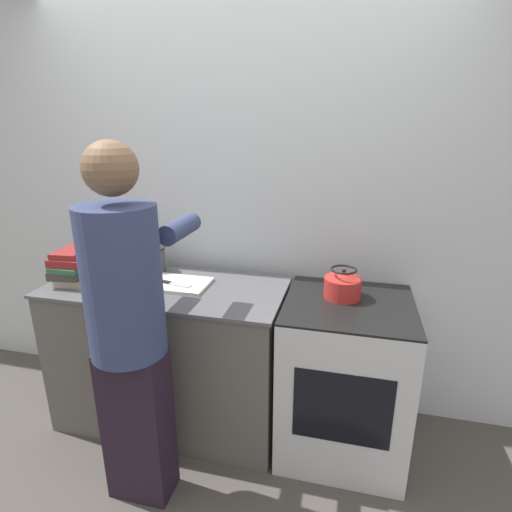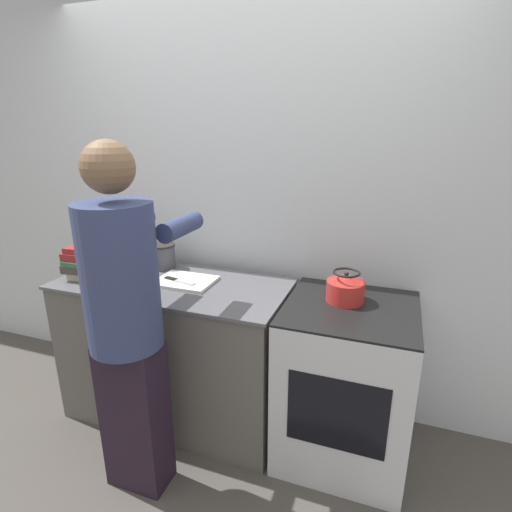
{
  "view_description": "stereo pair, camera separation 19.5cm",
  "coord_description": "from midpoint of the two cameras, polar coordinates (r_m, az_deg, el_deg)",
  "views": [
    {
      "loc": [
        0.66,
        -1.64,
        1.77
      ],
      "look_at": [
        0.21,
        0.22,
        1.15
      ],
      "focal_mm": 28.0,
      "sensor_mm": 36.0,
      "label": 1
    },
    {
      "loc": [
        0.85,
        -1.58,
        1.77
      ],
      "look_at": [
        0.21,
        0.22,
        1.15
      ],
      "focal_mm": 28.0,
      "sensor_mm": 36.0,
      "label": 2
    }
  ],
  "objects": [
    {
      "name": "ground_plane",
      "position": [
        2.51,
        -4.39,
        -26.95
      ],
      "size": [
        12.0,
        12.0,
        0.0
      ],
      "primitive_type": "plane",
      "color": "#4C4742"
    },
    {
      "name": "wall_back",
      "position": [
        2.5,
        1.68,
        7.12
      ],
      "size": [
        8.0,
        0.05,
        2.6
      ],
      "color": "silver",
      "rests_on": "ground_plane"
    },
    {
      "name": "counter",
      "position": [
        2.58,
        -9.05,
        -13.08
      ],
      "size": [
        1.37,
        0.64,
        0.9
      ],
      "color": "#5B5651",
      "rests_on": "ground_plane"
    },
    {
      "name": "oven",
      "position": [
        2.35,
        15.08,
        -17.01
      ],
      "size": [
        0.67,
        0.66,
        0.89
      ],
      "color": "silver",
      "rests_on": "ground_plane"
    },
    {
      "name": "person",
      "position": [
        1.91,
        -15.27,
        -8.41
      ],
      "size": [
        0.38,
        0.62,
        1.72
      ],
      "color": "black",
      "rests_on": "ground_plane"
    },
    {
      "name": "cutting_board",
      "position": [
        2.36,
        -7.75,
        -3.63
      ],
      "size": [
        0.33,
        0.26,
        0.02
      ],
      "color": "silver",
      "rests_on": "counter"
    },
    {
      "name": "knife",
      "position": [
        2.34,
        -8.64,
        -3.53
      ],
      "size": [
        0.22,
        0.08,
        0.01
      ],
      "rotation": [
        0.0,
        0.0,
        -0.21
      ],
      "color": "silver",
      "rests_on": "cutting_board"
    },
    {
      "name": "kettle",
      "position": [
        2.16,
        15.22,
        -4.58
      ],
      "size": [
        0.2,
        0.2,
        0.16
      ],
      "color": "red",
      "rests_on": "oven"
    },
    {
      "name": "bowl_prep",
      "position": [
        2.52,
        -15.35,
        -2.19
      ],
      "size": [
        0.16,
        0.16,
        0.06
      ],
      "color": "#426684",
      "rests_on": "counter"
    },
    {
      "name": "canister_jar",
      "position": [
        2.6,
        -11.11,
        -0.03
      ],
      "size": [
        0.16,
        0.16,
        0.16
      ],
      "color": "#4C4C51",
      "rests_on": "counter"
    },
    {
      "name": "book_stack",
      "position": [
        2.58,
        -20.91,
        -0.57
      ],
      "size": [
        0.22,
        0.29,
        0.2
      ],
      "color": "beige",
      "rests_on": "counter"
    }
  ]
}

